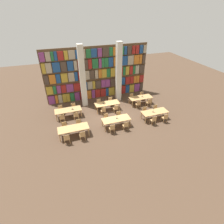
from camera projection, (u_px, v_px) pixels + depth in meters
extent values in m
plane|color=#4C3828|center=(112.00, 118.00, 16.10)|extent=(40.00, 40.00, 0.00)
cube|color=brown|center=(98.00, 73.00, 18.19)|extent=(10.89, 0.06, 5.50)
cube|color=brown|center=(99.00, 97.00, 19.64)|extent=(10.89, 0.35, 0.03)
cube|color=#84387A|center=(52.00, 100.00, 17.98)|extent=(0.62, 0.20, 0.92)
cube|color=orange|center=(57.00, 99.00, 18.12)|extent=(0.25, 0.20, 0.92)
cube|color=tan|center=(60.00, 99.00, 18.22)|extent=(0.39, 0.20, 0.92)
cube|color=#B7932D|center=(65.00, 98.00, 18.34)|extent=(0.38, 0.20, 0.92)
cube|color=#B7932D|center=(68.00, 97.00, 18.44)|extent=(0.33, 0.20, 0.92)
cube|color=#236B38|center=(72.00, 97.00, 18.56)|extent=(0.41, 0.20, 0.92)
cube|color=#84387A|center=(77.00, 96.00, 18.70)|extent=(0.50, 0.20, 0.92)
cube|color=maroon|center=(83.00, 95.00, 18.86)|extent=(0.52, 0.20, 0.92)
cube|color=orange|center=(88.00, 95.00, 19.03)|extent=(0.65, 0.20, 0.92)
cube|color=#84387A|center=(93.00, 94.00, 19.19)|extent=(0.35, 0.20, 0.92)
cube|color=maroon|center=(98.00, 93.00, 19.32)|extent=(0.51, 0.20, 0.92)
cube|color=maroon|center=(103.00, 92.00, 19.49)|extent=(0.61, 0.20, 0.92)
cube|color=navy|center=(107.00, 92.00, 19.62)|extent=(0.30, 0.20, 0.92)
cube|color=#B7932D|center=(111.00, 91.00, 19.76)|extent=(0.65, 0.20, 0.92)
cube|color=#B7932D|center=(117.00, 90.00, 19.96)|extent=(0.64, 0.20, 0.92)
cube|color=maroon|center=(123.00, 89.00, 20.14)|extent=(0.63, 0.20, 0.92)
cube|color=navy|center=(127.00, 89.00, 20.30)|extent=(0.45, 0.20, 0.92)
cube|color=#B7932D|center=(132.00, 88.00, 20.45)|extent=(0.57, 0.20, 0.92)
cube|color=#84387A|center=(137.00, 87.00, 20.63)|extent=(0.66, 0.20, 0.92)
cube|color=#47382D|center=(141.00, 87.00, 20.79)|extent=(0.38, 0.20, 0.92)
cube|color=brown|center=(98.00, 88.00, 19.06)|extent=(10.89, 0.35, 0.03)
cube|color=#B7932D|center=(50.00, 91.00, 17.42)|extent=(0.61, 0.20, 0.83)
cube|color=#236B38|center=(55.00, 90.00, 17.55)|extent=(0.28, 0.20, 0.83)
cube|color=#84387A|center=(59.00, 89.00, 17.67)|extent=(0.38, 0.20, 0.83)
cube|color=maroon|center=(64.00, 89.00, 17.80)|extent=(0.45, 0.20, 0.83)
cube|color=#84387A|center=(70.00, 88.00, 17.97)|extent=(0.69, 0.20, 0.83)
cube|color=maroon|center=(77.00, 87.00, 18.17)|extent=(0.67, 0.20, 0.83)
cube|color=navy|center=(84.00, 86.00, 18.37)|extent=(0.67, 0.20, 0.83)
cube|color=tan|center=(90.00, 85.00, 18.55)|extent=(0.51, 0.20, 0.83)
cube|color=#B7932D|center=(94.00, 85.00, 18.66)|extent=(0.28, 0.20, 0.83)
cube|color=#47382D|center=(98.00, 84.00, 18.79)|extent=(0.56, 0.20, 0.83)
cube|color=#84387A|center=(103.00, 83.00, 18.95)|extent=(0.45, 0.20, 0.83)
cube|color=#84387A|center=(108.00, 83.00, 19.09)|extent=(0.50, 0.20, 0.83)
cube|color=#47382D|center=(112.00, 82.00, 19.24)|extent=(0.49, 0.20, 0.83)
cube|color=#B7932D|center=(117.00, 82.00, 19.40)|extent=(0.52, 0.20, 0.83)
cube|color=navy|center=(122.00, 81.00, 19.56)|extent=(0.60, 0.20, 0.83)
cube|color=maroon|center=(127.00, 80.00, 19.73)|extent=(0.53, 0.20, 0.83)
cube|color=maroon|center=(132.00, 80.00, 19.87)|extent=(0.40, 0.20, 0.83)
cube|color=orange|center=(135.00, 79.00, 19.98)|extent=(0.29, 0.20, 0.83)
cube|color=orange|center=(138.00, 79.00, 20.08)|extent=(0.35, 0.20, 0.83)
cube|color=maroon|center=(141.00, 78.00, 20.21)|extent=(0.51, 0.20, 0.83)
cube|color=brown|center=(98.00, 78.00, 18.48)|extent=(10.89, 0.35, 0.03)
cube|color=#47382D|center=(46.00, 80.00, 16.79)|extent=(0.40, 0.20, 0.92)
cube|color=orange|center=(52.00, 79.00, 16.94)|extent=(0.58, 0.20, 0.92)
cube|color=navy|center=(58.00, 78.00, 17.09)|extent=(0.42, 0.20, 0.92)
cube|color=#B7932D|center=(64.00, 78.00, 17.25)|extent=(0.61, 0.20, 0.92)
cube|color=tan|center=(71.00, 77.00, 17.44)|extent=(0.60, 0.20, 0.92)
cube|color=navy|center=(76.00, 76.00, 17.57)|extent=(0.31, 0.20, 0.92)
cube|color=maroon|center=(81.00, 76.00, 17.71)|extent=(0.57, 0.20, 0.92)
cube|color=tan|center=(87.00, 75.00, 17.87)|extent=(0.51, 0.20, 0.92)
cube|color=#47382D|center=(92.00, 75.00, 18.02)|extent=(0.49, 0.20, 0.92)
cube|color=tan|center=(96.00, 74.00, 18.15)|extent=(0.32, 0.20, 0.92)
cube|color=orange|center=(100.00, 74.00, 18.25)|extent=(0.33, 0.20, 0.92)
cube|color=#B7932D|center=(104.00, 73.00, 18.38)|extent=(0.50, 0.20, 0.92)
cube|color=#236B38|center=(108.00, 73.00, 18.51)|extent=(0.40, 0.20, 0.92)
cube|color=#B7932D|center=(113.00, 72.00, 18.64)|extent=(0.47, 0.20, 0.92)
cube|color=orange|center=(117.00, 72.00, 18.79)|extent=(0.44, 0.20, 0.92)
cube|color=maroon|center=(121.00, 71.00, 18.90)|extent=(0.31, 0.20, 0.92)
cube|color=#236B38|center=(124.00, 71.00, 19.00)|extent=(0.26, 0.20, 0.92)
cube|color=#B7932D|center=(127.00, 71.00, 19.10)|extent=(0.41, 0.20, 0.92)
cube|color=maroon|center=(131.00, 70.00, 19.22)|extent=(0.39, 0.20, 0.92)
cube|color=#236B38|center=(134.00, 70.00, 19.32)|extent=(0.26, 0.20, 0.92)
cube|color=tan|center=(137.00, 69.00, 19.43)|extent=(0.45, 0.20, 0.92)
cube|color=#47382D|center=(142.00, 69.00, 19.59)|extent=(0.59, 0.20, 0.92)
cube|color=brown|center=(98.00, 68.00, 17.89)|extent=(10.89, 0.35, 0.03)
cube|color=#B7932D|center=(43.00, 68.00, 16.18)|extent=(0.33, 0.20, 0.96)
cube|color=tan|center=(49.00, 68.00, 16.31)|extent=(0.53, 0.20, 0.96)
cube|color=navy|center=(56.00, 67.00, 16.50)|extent=(0.69, 0.20, 0.96)
cube|color=#47382D|center=(64.00, 67.00, 16.68)|extent=(0.54, 0.20, 0.96)
cube|color=navy|center=(70.00, 66.00, 16.86)|extent=(0.58, 0.20, 0.96)
cube|color=tan|center=(75.00, 65.00, 16.99)|extent=(0.30, 0.20, 0.96)
cube|color=maroon|center=(79.00, 65.00, 17.09)|extent=(0.28, 0.20, 0.96)
cube|color=#47382D|center=(85.00, 64.00, 17.24)|extent=(0.64, 0.20, 0.96)
cube|color=maroon|center=(90.00, 64.00, 17.38)|extent=(0.36, 0.20, 0.96)
cube|color=#236B38|center=(95.00, 63.00, 17.53)|extent=(0.60, 0.20, 0.96)
cube|color=#84387A|center=(100.00, 63.00, 17.67)|extent=(0.29, 0.20, 0.96)
cube|color=#236B38|center=(103.00, 63.00, 17.76)|extent=(0.29, 0.20, 0.96)
cube|color=#236B38|center=(106.00, 62.00, 17.86)|extent=(0.39, 0.20, 0.96)
cube|color=navy|center=(111.00, 62.00, 17.99)|extent=(0.48, 0.20, 0.96)
cube|color=orange|center=(115.00, 61.00, 18.12)|extent=(0.31, 0.20, 0.96)
cube|color=#47382D|center=(119.00, 61.00, 18.24)|extent=(0.50, 0.20, 0.96)
cube|color=navy|center=(125.00, 61.00, 18.41)|extent=(0.60, 0.20, 0.96)
cube|color=tan|center=(130.00, 60.00, 18.60)|extent=(0.66, 0.20, 0.96)
cube|color=orange|center=(136.00, 59.00, 18.79)|extent=(0.60, 0.20, 0.96)
cube|color=orange|center=(140.00, 59.00, 18.92)|extent=(0.28, 0.20, 0.96)
cube|color=#47382D|center=(144.00, 59.00, 19.02)|extent=(0.34, 0.20, 0.96)
cube|color=brown|center=(97.00, 57.00, 17.31)|extent=(10.89, 0.35, 0.03)
cube|color=#84387A|center=(42.00, 57.00, 15.65)|extent=(0.45, 0.20, 0.82)
cube|color=tan|center=(48.00, 57.00, 15.79)|extent=(0.44, 0.20, 0.82)
cube|color=#236B38|center=(52.00, 56.00, 15.90)|extent=(0.25, 0.20, 0.82)
cube|color=navy|center=(55.00, 56.00, 15.98)|extent=(0.27, 0.20, 0.82)
cube|color=maroon|center=(60.00, 56.00, 16.10)|extent=(0.53, 0.20, 0.82)
cube|color=#B7932D|center=(66.00, 55.00, 16.24)|extent=(0.35, 0.20, 0.82)
cube|color=tan|center=(72.00, 55.00, 16.38)|extent=(0.61, 0.20, 0.82)
cube|color=navy|center=(78.00, 54.00, 16.54)|extent=(0.50, 0.20, 0.82)
cube|color=tan|center=(83.00, 54.00, 16.68)|extent=(0.40, 0.20, 0.82)
cube|color=#236B38|center=(88.00, 53.00, 16.82)|extent=(0.47, 0.20, 0.82)
cube|color=navy|center=(94.00, 53.00, 16.97)|extent=(0.57, 0.20, 0.82)
cube|color=#84387A|center=(100.00, 53.00, 17.13)|extent=(0.43, 0.20, 0.82)
cube|color=#47382D|center=(106.00, 52.00, 17.29)|extent=(0.67, 0.20, 0.82)
cube|color=#236B38|center=(111.00, 52.00, 17.44)|extent=(0.37, 0.20, 0.82)
cube|color=orange|center=(115.00, 51.00, 17.57)|extent=(0.47, 0.20, 0.82)
cube|color=#236B38|center=(121.00, 51.00, 17.74)|extent=(0.62, 0.20, 0.82)
cube|color=navy|center=(125.00, 50.00, 17.88)|extent=(0.29, 0.20, 0.82)
cube|color=#47382D|center=(129.00, 50.00, 18.00)|extent=(0.44, 0.20, 0.82)
cube|color=maroon|center=(133.00, 50.00, 18.12)|extent=(0.34, 0.20, 0.82)
cube|color=maroon|center=(137.00, 49.00, 18.24)|extent=(0.37, 0.20, 0.82)
cube|color=navy|center=(141.00, 49.00, 18.37)|extent=(0.39, 0.20, 0.82)
cube|color=tan|center=(145.00, 49.00, 18.49)|extent=(0.35, 0.20, 0.82)
cube|color=beige|center=(83.00, 77.00, 16.53)|extent=(0.51, 0.51, 6.00)
cube|color=beige|center=(119.00, 73.00, 17.53)|extent=(0.51, 0.51, 6.00)
cube|color=tan|center=(73.00, 128.00, 13.52)|extent=(2.37, 0.96, 0.04)
cylinder|color=tan|center=(60.00, 138.00, 13.10)|extent=(0.07, 0.07, 0.72)
cylinder|color=tan|center=(89.00, 132.00, 13.70)|extent=(0.07, 0.07, 0.72)
cylinder|color=tan|center=(59.00, 132.00, 13.74)|extent=(0.07, 0.07, 0.72)
cylinder|color=tan|center=(87.00, 126.00, 14.35)|extent=(0.07, 0.07, 0.72)
cylinder|color=tan|center=(64.00, 140.00, 13.16)|extent=(0.04, 0.04, 0.42)
cylinder|color=tan|center=(69.00, 139.00, 13.26)|extent=(0.04, 0.04, 0.42)
cylinder|color=tan|center=(65.00, 143.00, 12.88)|extent=(0.04, 0.04, 0.42)
cylinder|color=tan|center=(70.00, 142.00, 12.98)|extent=(0.04, 0.04, 0.42)
cube|color=tan|center=(67.00, 138.00, 12.95)|extent=(0.42, 0.40, 0.04)
cube|color=tan|center=(67.00, 138.00, 12.68)|extent=(0.40, 0.03, 0.42)
cylinder|color=tan|center=(68.00, 131.00, 14.11)|extent=(0.04, 0.04, 0.42)
cylinder|color=tan|center=(63.00, 132.00, 14.01)|extent=(0.04, 0.04, 0.42)
cylinder|color=tan|center=(67.00, 128.00, 14.38)|extent=(0.04, 0.04, 0.42)
cylinder|color=tan|center=(63.00, 129.00, 14.28)|extent=(0.04, 0.04, 0.42)
cube|color=tan|center=(65.00, 128.00, 14.07)|extent=(0.42, 0.40, 0.04)
cube|color=tan|center=(64.00, 124.00, 14.10)|extent=(0.40, 0.03, 0.42)
cylinder|color=tan|center=(80.00, 137.00, 13.48)|extent=(0.04, 0.04, 0.42)
cylinder|color=tan|center=(84.00, 136.00, 13.58)|extent=(0.04, 0.04, 0.42)
cylinder|color=tan|center=(81.00, 139.00, 13.20)|extent=(0.04, 0.04, 0.42)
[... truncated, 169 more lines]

